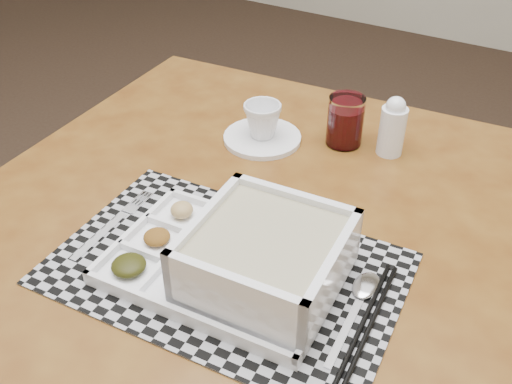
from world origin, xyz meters
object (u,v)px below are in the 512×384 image
creamer_bottle (393,127)px  cup (262,120)px  juice_glass (345,123)px  serving_tray (255,260)px  dining_table (262,259)px

creamer_bottle → cup: bearing=-159.5°
juice_glass → creamer_bottle: creamer_bottle is taller
serving_tray → creamer_bottle: size_ratio=2.94×
juice_glass → cup: bearing=-152.7°
serving_tray → cup: size_ratio=4.66×
serving_tray → juice_glass: (-0.05, 0.41, 0.00)m
dining_table → juice_glass: 0.31m
juice_glass → serving_tray: bearing=-83.4°
serving_tray → creamer_bottle: bearing=84.6°
creamer_bottle → serving_tray: bearing=-95.4°
serving_tray → juice_glass: bearing=96.6°
serving_tray → juice_glass: size_ratio=3.52×
cup → creamer_bottle: size_ratio=0.63×
dining_table → cup: 0.28m
dining_table → cup: bearing=120.5°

